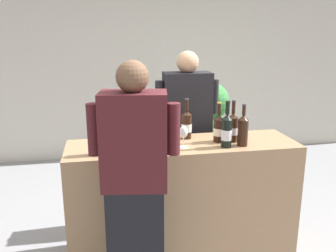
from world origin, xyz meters
TOP-DOWN VIEW (x-y plane):
  - ground_plane at (0.00, 0.00)m, footprint 12.00×12.00m
  - wall_back at (0.00, 2.60)m, footprint 8.00×0.10m
  - counter at (0.00, 0.00)m, footprint 1.83×0.54m
  - wine_bottle_0 at (-0.67, -0.15)m, footprint 0.08×0.08m
  - wine_bottle_1 at (0.44, -0.13)m, footprint 0.08×0.08m
  - wine_bottle_2 at (0.29, 0.00)m, footprint 0.08×0.08m
  - wine_bottle_3 at (0.40, -0.02)m, footprint 0.08×0.08m
  - wine_bottle_4 at (0.06, 0.14)m, footprint 0.08×0.08m
  - wine_bottle_5 at (0.30, -0.15)m, footprint 0.08×0.08m
  - wine_glass at (-0.02, -0.10)m, footprint 0.07×0.07m
  - ice_bucket at (-0.37, -0.02)m, footprint 0.23×0.23m
  - person_server at (0.16, 0.53)m, footprint 0.60×0.25m
  - person_guest at (-0.44, -0.57)m, footprint 0.55×0.30m
  - potted_shrub at (0.49, 1.06)m, footprint 0.54×0.58m

SIDE VIEW (x-z plane):
  - ground_plane at x=0.00m, z-range 0.00..0.00m
  - counter at x=0.00m, z-range 0.00..0.96m
  - person_server at x=0.16m, z-range -0.02..1.64m
  - potted_shrub at x=0.49m, z-range 0.16..1.46m
  - person_guest at x=-0.44m, z-range -0.02..1.65m
  - ice_bucket at x=-0.37m, z-range 0.97..1.17m
  - wine_bottle_2 at x=0.29m, z-range 0.91..1.24m
  - wine_bottle_0 at x=-0.67m, z-range 0.91..1.24m
  - wine_glass at x=-0.02m, z-range 0.99..1.17m
  - wine_bottle_3 at x=0.40m, z-range 0.91..1.25m
  - wine_bottle_4 at x=0.06m, z-range 0.91..1.25m
  - wine_bottle_1 at x=0.44m, z-range 0.93..1.26m
  - wine_bottle_5 at x=0.30m, z-range 0.91..1.27m
  - wall_back at x=0.00m, z-range 0.00..2.80m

